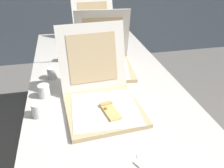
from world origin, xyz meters
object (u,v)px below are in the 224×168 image
Objects in this scene: cup_white_near_center at (44,91)px; napkin_pile at (159,164)px; pizza_box_front at (101,97)px; table at (104,88)px; pizza_box_middle at (104,62)px; cup_white_far at (64,56)px; pizza_box_back at (98,39)px; cup_white_near_left at (38,110)px; cup_white_mid at (52,73)px.

napkin_pile is at bearing -53.12° from cup_white_near_center.
pizza_box_front reaches higher than cup_white_near_center.
pizza_box_front is at bearing -28.43° from cup_white_near_center.
cup_white_near_center is (-0.35, -0.11, 0.09)m from table.
cup_white_far is at bearing 148.64° from pizza_box_middle.
pizza_box_back is 7.10× the size of cup_white_near_left.
pizza_box_middle reaches higher than napkin_pile.
cup_white_mid is at bearing -127.63° from pizza_box_back.
napkin_pile is (0.39, -0.78, -0.03)m from cup_white_mid.
table is 0.69m from napkin_pile.
pizza_box_middle is 0.79× the size of pizza_box_back.
cup_white_near_center is 0.72m from napkin_pile.
cup_white_near_left reaches higher than table.
cup_white_near_left is 0.17m from cup_white_near_center.
cup_white_mid is 0.87m from napkin_pile.
cup_white_near_center is at bearing -139.95° from pizza_box_middle.
cup_white_far is at bearing 101.20° from pizza_box_front.
pizza_box_middle is at bearing -36.45° from cup_white_far.
cup_white_far is at bearing 72.86° from cup_white_mid.
pizza_box_front reaches higher than napkin_pile.
cup_white_near_center is (-0.41, -0.73, -0.02)m from pizza_box_back.
cup_white_near_left reaches higher than napkin_pile.
pizza_box_front is at bearing 108.82° from napkin_pile.
napkin_pile is at bearing -81.61° from pizza_box_middle.
table is at bearing -98.51° from pizza_box_back.
pizza_box_middle is 5.58× the size of cup_white_near_center.
pizza_box_back is 0.84m from cup_white_near_center.
cup_white_mid is (-0.08, -0.25, 0.00)m from cup_white_far.
napkin_pile is (0.01, -1.30, -0.05)m from pizza_box_back.
pizza_box_middle is at bearing 77.60° from table.
cup_white_mid is (-0.34, -0.06, -0.02)m from pizza_box_middle.
pizza_box_back is at bearing 64.10° from cup_white_near_left.
napkin_pile is at bearing -41.78° from cup_white_near_left.
pizza_box_middle reaches higher than cup_white_near_center.
cup_white_near_left is 0.60m from napkin_pile.
napkin_pile is (0.05, -0.84, -0.05)m from pizza_box_middle.
cup_white_near_center is at bearing -121.81° from pizza_box_back.
cup_white_near_left is 0.40× the size of napkin_pile.
pizza_box_middle is (0.09, 0.42, 0.00)m from pizza_box_front.
cup_white_far reaches higher than napkin_pile.
napkin_pile is at bearing -63.64° from cup_white_mid.
cup_white_near_left is 0.64m from cup_white_far.
pizza_box_middle is 2.23× the size of napkin_pile.
cup_white_near_left is at bearing 138.22° from napkin_pile.
pizza_box_middle reaches higher than pizza_box_back.
cup_white_near_center is 0.21m from cup_white_mid.
pizza_box_back is 2.84× the size of napkin_pile.
cup_white_far and cup_white_mid have the same top height.
cup_white_mid is (0.04, 0.21, 0.00)m from cup_white_near_center.
pizza_box_front is at bearing -56.05° from cup_white_mid.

